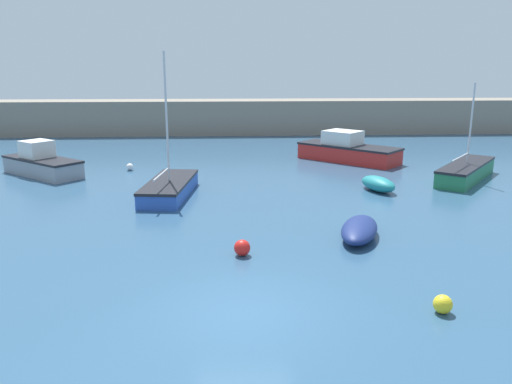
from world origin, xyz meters
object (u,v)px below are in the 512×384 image
Objects in this scene: sailboat_tall_mast at (170,187)px; cabin_cruiser_white at (347,150)px; fishing_dinghy_green at (378,184)px; mooring_buoy_yellow at (443,304)px; sailboat_twin_hulled at (466,171)px; motorboat_with_cabin at (42,163)px; mooring_buoy_white at (130,167)px; rowboat_white_midwater at (359,229)px; mooring_buoy_red at (242,248)px.

sailboat_tall_mast reaches higher than cabin_cruiser_white.
fishing_dinghy_green is 12.11m from mooring_buoy_yellow.
sailboat_twin_hulled is (4.90, -5.63, -0.24)m from cabin_cruiser_white.
sailboat_tall_mast reaches higher than motorboat_with_cabin.
mooring_buoy_white is (-12.94, -2.21, -0.49)m from cabin_cruiser_white.
motorboat_with_cabin is 1.60× the size of rowboat_white_midwater.
motorboat_with_cabin is 9.93× the size of mooring_buoy_red.
fishing_dinghy_green is (-5.22, -2.08, -0.11)m from sailboat_twin_hulled.
sailboat_twin_hulled is 18.17m from mooring_buoy_white.
motorboat_with_cabin is at bearing -167.55° from mooring_buoy_white.
mooring_buoy_red is at bearing -49.40° from rowboat_white_midwater.
mooring_buoy_yellow is (-2.30, -19.65, -0.46)m from cabin_cruiser_white.
rowboat_white_midwater is 14.54m from cabin_cruiser_white.
cabin_cruiser_white is at bearing -44.50° from sailboat_tall_mast.
cabin_cruiser_white is at bearing -170.26° from rowboat_white_midwater.
fishing_dinghy_green is (9.73, 0.37, -0.05)m from sailboat_tall_mast.
mooring_buoy_red is (3.08, -7.59, -0.13)m from sailboat_tall_mast.
mooring_buoy_red is (-6.65, -7.96, -0.09)m from fishing_dinghy_green.
mooring_buoy_yellow is 6.14m from mooring_buoy_red.
cabin_cruiser_white reaches higher than mooring_buoy_white.
fishing_dinghy_green is at bearing 179.68° from rowboat_white_midwater.
rowboat_white_midwater is at bearing 177.48° from sailboat_twin_hulled.
fishing_dinghy_green reaches higher than mooring_buoy_red.
cabin_cruiser_white is 15.07× the size of mooring_buoy_white.
cabin_cruiser_white is 7.46m from sailboat_twin_hulled.
mooring_buoy_white is 20.43m from mooring_buoy_yellow.
mooring_buoy_yellow reaches higher than mooring_buoy_white.
sailboat_tall_mast reaches higher than mooring_buoy_yellow.
motorboat_with_cabin is 18.25m from rowboat_white_midwater.
fishing_dinghy_green is 5.28× the size of mooring_buoy_yellow.
mooring_buoy_red reaches higher than mooring_buoy_yellow.
cabin_cruiser_white is 19.79m from mooring_buoy_yellow.
mooring_buoy_yellow is (-1.98, -11.95, -0.12)m from fishing_dinghy_green.
mooring_buoy_white is 0.88× the size of mooring_buoy_yellow.
rowboat_white_midwater is at bearing 96.42° from mooring_buoy_yellow.
rowboat_white_midwater is 6.19× the size of mooring_buoy_red.
rowboat_white_midwater is 6.95× the size of mooring_buoy_yellow.
fishing_dinghy_green is at bearing 25.02° from motorboat_with_cabin.
fishing_dinghy_green is at bearing -81.10° from sailboat_tall_mast.
mooring_buoy_yellow is (7.75, -11.58, -0.16)m from sailboat_tall_mast.
motorboat_with_cabin is at bearing 123.50° from sailboat_twin_hulled.
motorboat_with_cabin reaches higher than mooring_buoy_white.
motorboat_with_cabin is 16.28m from mooring_buoy_red.
sailboat_tall_mast is 15.78× the size of mooring_buoy_white.
cabin_cruiser_white reaches higher than mooring_buoy_yellow.
sailboat_tall_mast is 13.93m from mooring_buoy_yellow.
rowboat_white_midwater is at bearing -50.18° from mooring_buoy_white.
fishing_dinghy_green is at bearing 50.13° from mooring_buoy_red.
sailboat_twin_hulled is (7.81, 8.61, 0.15)m from rowboat_white_midwater.
sailboat_tall_mast is at bearing 123.77° from mooring_buoy_yellow.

